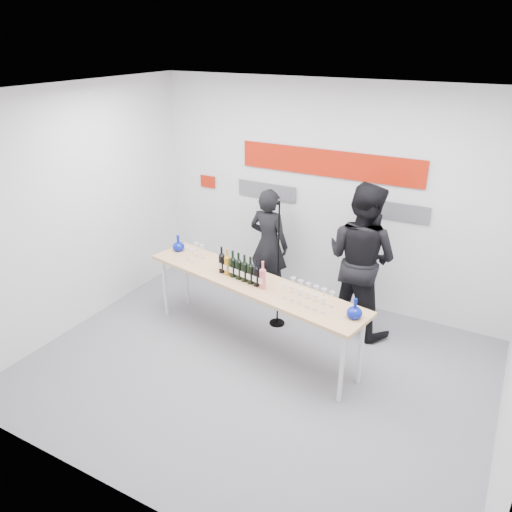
# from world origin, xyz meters

# --- Properties ---
(ground) EXTENTS (5.00, 5.00, 0.00)m
(ground) POSITION_xyz_m (0.00, 0.00, 0.00)
(ground) COLOR slate
(ground) RESTS_ON ground
(back_wall) EXTENTS (5.00, 0.04, 3.00)m
(back_wall) POSITION_xyz_m (0.00, 2.00, 1.50)
(back_wall) COLOR silver
(back_wall) RESTS_ON ground
(signage) EXTENTS (3.38, 0.02, 0.79)m
(signage) POSITION_xyz_m (-0.06, 1.97, 1.81)
(signage) COLOR #AC1907
(signage) RESTS_ON back_wall
(tasting_table) EXTENTS (2.96, 1.15, 0.87)m
(tasting_table) POSITION_xyz_m (-0.27, 0.41, 0.81)
(tasting_table) COLOR #DBAE76
(tasting_table) RESTS_ON ground
(wine_bottles) EXTENTS (0.71, 0.21, 0.33)m
(wine_bottles) POSITION_xyz_m (-0.39, 0.38, 1.04)
(wine_bottles) COLOR black
(wine_bottles) RESTS_ON tasting_table
(decanter_left) EXTENTS (0.16, 0.16, 0.21)m
(decanter_left) POSITION_xyz_m (-1.55, 0.72, 0.98)
(decanter_left) COLOR #081694
(decanter_left) RESTS_ON tasting_table
(decanter_right) EXTENTS (0.16, 0.16, 0.21)m
(decanter_right) POSITION_xyz_m (1.02, 0.20, 0.98)
(decanter_right) COLOR #081694
(decanter_right) RESTS_ON tasting_table
(glasses_left) EXTENTS (0.19, 0.24, 0.18)m
(glasses_left) POSITION_xyz_m (-1.20, 0.60, 0.96)
(glasses_left) COLOR silver
(glasses_left) RESTS_ON tasting_table
(glasses_right) EXTENTS (0.59, 0.32, 0.18)m
(glasses_right) POSITION_xyz_m (0.49, 0.26, 0.96)
(glasses_right) COLOR silver
(glasses_right) RESTS_ON tasting_table
(presenter_left) EXTENTS (0.60, 0.42, 1.60)m
(presenter_left) POSITION_xyz_m (-0.67, 1.61, 0.80)
(presenter_left) COLOR black
(presenter_left) RESTS_ON ground
(presenter_right) EXTENTS (1.11, 0.96, 1.94)m
(presenter_right) POSITION_xyz_m (0.71, 1.40, 0.97)
(presenter_right) COLOR black
(presenter_right) RESTS_ON ground
(mic_stand) EXTENTS (0.20, 0.20, 1.70)m
(mic_stand) POSITION_xyz_m (-0.22, 0.98, 0.52)
(mic_stand) COLOR black
(mic_stand) RESTS_ON ground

